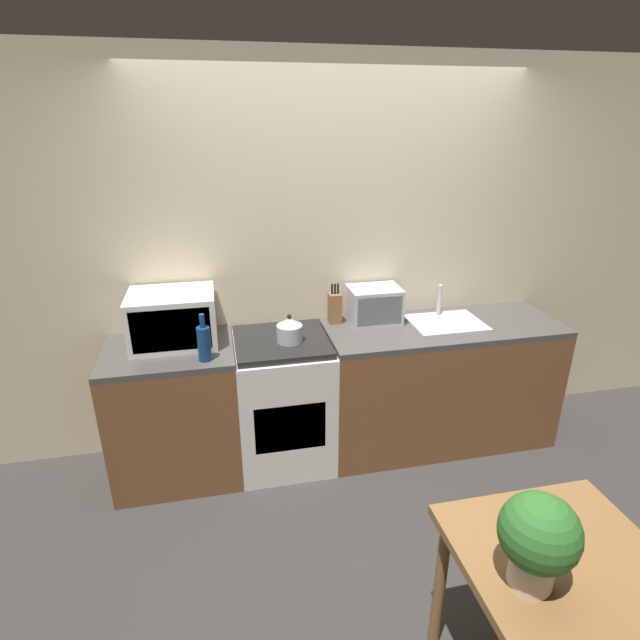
% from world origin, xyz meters
% --- Properties ---
extents(ground_plane, '(16.00, 16.00, 0.00)m').
position_xyz_m(ground_plane, '(0.00, 0.00, 0.00)').
color(ground_plane, '#33302D').
extents(wall_back, '(10.00, 0.06, 2.60)m').
position_xyz_m(wall_back, '(0.00, 1.12, 1.30)').
color(wall_back, beige).
rests_on(wall_back, ground_plane).
extents(counter_left_run, '(0.78, 0.62, 0.90)m').
position_xyz_m(counter_left_run, '(-1.11, 0.78, 0.45)').
color(counter_left_run, brown).
rests_on(counter_left_run, ground_plane).
extents(counter_right_run, '(1.61, 0.62, 0.90)m').
position_xyz_m(counter_right_run, '(0.70, 0.78, 0.45)').
color(counter_right_run, brown).
rests_on(counter_right_run, ground_plane).
extents(stove_range, '(0.61, 0.62, 0.90)m').
position_xyz_m(stove_range, '(-0.41, 0.78, 0.45)').
color(stove_range, silver).
rests_on(stove_range, ground_plane).
extents(kettle, '(0.16, 0.16, 0.18)m').
position_xyz_m(kettle, '(-0.37, 0.73, 0.98)').
color(kettle, '#B7B7BC').
rests_on(kettle, stove_range).
extents(microwave, '(0.51, 0.40, 0.32)m').
position_xyz_m(microwave, '(-1.07, 0.87, 1.06)').
color(microwave, silver).
rests_on(microwave, counter_left_run).
extents(bottle, '(0.08, 0.08, 0.29)m').
position_xyz_m(bottle, '(-0.88, 0.58, 1.01)').
color(bottle, navy).
rests_on(bottle, counter_left_run).
extents(knife_block, '(0.08, 0.09, 0.28)m').
position_xyz_m(knife_block, '(-0.01, 0.98, 1.01)').
color(knife_block, brown).
rests_on(knife_block, counter_right_run).
extents(toaster_oven, '(0.35, 0.26, 0.24)m').
position_xyz_m(toaster_oven, '(0.25, 0.94, 1.02)').
color(toaster_oven, silver).
rests_on(toaster_oven, counter_right_run).
extents(sink_basin, '(0.48, 0.38, 0.24)m').
position_xyz_m(sink_basin, '(0.72, 0.79, 0.92)').
color(sink_basin, silver).
rests_on(sink_basin, counter_right_run).
extents(dining_table, '(0.74, 0.79, 0.75)m').
position_xyz_m(dining_table, '(0.36, -1.03, 0.64)').
color(dining_table, brown).
rests_on(dining_table, ground_plane).
extents(potted_plant, '(0.26, 0.26, 0.35)m').
position_xyz_m(potted_plant, '(0.17, -1.04, 0.95)').
color(potted_plant, beige).
rests_on(potted_plant, dining_table).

